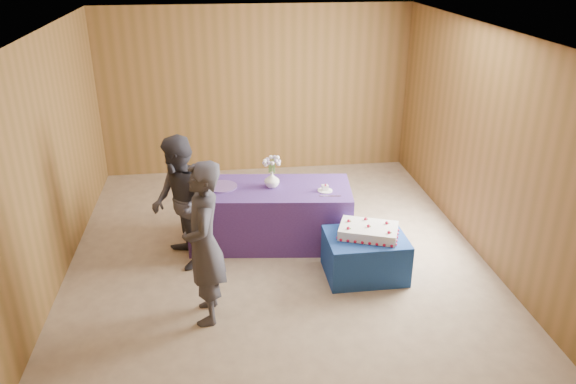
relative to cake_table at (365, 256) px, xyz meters
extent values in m
plane|color=tan|center=(-0.96, 0.50, -0.25)|extent=(6.00, 6.00, 0.00)
cube|color=brown|center=(-0.96, 3.50, 1.10)|extent=(5.00, 0.04, 2.70)
cube|color=brown|center=(-0.96, -2.50, 1.10)|extent=(5.00, 0.04, 2.70)
cube|color=brown|center=(-3.46, 0.50, 1.10)|extent=(0.04, 6.00, 2.70)
cube|color=brown|center=(1.54, 0.50, 1.10)|extent=(0.04, 6.00, 2.70)
cube|color=white|center=(-0.96, 0.50, 2.45)|extent=(5.00, 6.00, 0.04)
cube|color=#1B4297|center=(0.00, 0.00, 0.00)|extent=(0.91, 0.71, 0.50)
cube|color=#4B2F81|center=(-1.00, 0.95, 0.12)|extent=(2.09, 1.13, 0.75)
cube|color=white|center=(0.03, 0.02, 0.31)|extent=(0.75, 0.63, 0.12)
sphere|color=#B30D2C|center=(-0.35, -0.06, 0.27)|extent=(0.03, 0.03, 0.03)
sphere|color=#B30D2C|center=(0.25, -0.29, 0.27)|extent=(0.03, 0.03, 0.03)
sphere|color=#B30D2C|center=(-0.19, 0.34, 0.27)|extent=(0.03, 0.03, 0.03)
sphere|color=#B30D2C|center=(0.40, 0.11, 0.27)|extent=(0.03, 0.03, 0.03)
sphere|color=#B30D2C|center=(-0.19, -0.01, 0.39)|extent=(0.04, 0.04, 0.04)
cone|color=#186016|center=(-0.16, -0.01, 0.37)|extent=(0.02, 0.03, 0.03)
sphere|color=#B30D2C|center=(0.22, 0.05, 0.39)|extent=(0.04, 0.04, 0.04)
cone|color=#186016|center=(0.25, 0.05, 0.37)|extent=(0.02, 0.03, 0.03)
sphere|color=#B30D2C|center=(0.03, 0.02, 0.39)|extent=(0.04, 0.04, 0.04)
cone|color=#186016|center=(0.05, 0.02, 0.37)|extent=(0.02, 0.03, 0.03)
imported|color=white|center=(-0.97, 0.97, 0.60)|extent=(0.19, 0.19, 0.20)
cylinder|color=#356428|center=(-0.94, 0.97, 0.77)|extent=(0.01, 0.01, 0.15)
sphere|color=#AA9AC7|center=(-0.88, 0.97, 0.85)|extent=(0.05, 0.05, 0.05)
cylinder|color=#356428|center=(-0.94, 0.99, 0.77)|extent=(0.01, 0.01, 0.15)
sphere|color=white|center=(-0.90, 1.01, 0.85)|extent=(0.05, 0.05, 0.05)
cylinder|color=#356428|center=(-0.96, 1.00, 0.77)|extent=(0.01, 0.01, 0.15)
sphere|color=#AA9AC7|center=(-0.93, 1.05, 0.85)|extent=(0.05, 0.05, 0.05)
cylinder|color=#356428|center=(-0.97, 1.00, 0.77)|extent=(0.01, 0.01, 0.15)
sphere|color=white|center=(-0.97, 1.06, 0.85)|extent=(0.05, 0.05, 0.05)
cylinder|color=#356428|center=(-0.99, 1.00, 0.77)|extent=(0.01, 0.01, 0.15)
sphere|color=#AA9AC7|center=(-1.02, 1.05, 0.85)|extent=(0.05, 0.05, 0.05)
cylinder|color=#356428|center=(-1.01, 0.99, 0.77)|extent=(0.01, 0.01, 0.15)
sphere|color=white|center=(-1.05, 1.01, 0.85)|extent=(0.05, 0.05, 0.05)
cylinder|color=#356428|center=(-1.01, 0.97, 0.77)|extent=(0.01, 0.01, 0.15)
sphere|color=#AA9AC7|center=(-1.06, 0.97, 0.85)|extent=(0.05, 0.05, 0.05)
cylinder|color=#356428|center=(-1.01, 0.95, 0.77)|extent=(0.01, 0.01, 0.15)
sphere|color=white|center=(-1.05, 0.92, 0.85)|extent=(0.05, 0.05, 0.05)
cylinder|color=#356428|center=(-0.99, 0.94, 0.77)|extent=(0.01, 0.01, 0.15)
sphere|color=#AA9AC7|center=(-1.02, 0.89, 0.85)|extent=(0.05, 0.05, 0.05)
cylinder|color=#356428|center=(-0.97, 0.93, 0.77)|extent=(0.01, 0.01, 0.15)
sphere|color=white|center=(-0.97, 0.88, 0.85)|extent=(0.05, 0.05, 0.05)
cylinder|color=#356428|center=(-0.96, 0.94, 0.77)|extent=(0.01, 0.01, 0.15)
sphere|color=#AA9AC7|center=(-0.93, 0.89, 0.85)|extent=(0.05, 0.05, 0.05)
cylinder|color=#356428|center=(-0.94, 0.95, 0.77)|extent=(0.01, 0.01, 0.15)
sphere|color=white|center=(-0.90, 0.92, 0.85)|extent=(0.05, 0.05, 0.05)
cylinder|color=#694A94|center=(-1.60, 1.04, 0.51)|extent=(0.47, 0.47, 0.02)
cylinder|color=white|center=(-0.34, 0.76, 0.51)|extent=(0.23, 0.23, 0.01)
cube|color=white|center=(-0.34, 0.76, 0.54)|extent=(0.08, 0.07, 0.07)
sphere|color=#B30D2C|center=(-0.34, 0.74, 0.59)|extent=(0.03, 0.03, 0.03)
cube|color=#B1B1B5|center=(-0.31, 0.60, 0.50)|extent=(0.26, 0.06, 0.00)
imported|color=#33323B|center=(-1.80, -0.57, 0.60)|extent=(0.42, 0.63, 1.71)
imported|color=#313039|center=(-2.09, 0.54, 0.55)|extent=(0.80, 0.92, 1.59)
camera|label=1|loc=(-1.60, -5.44, 3.30)|focal=35.00mm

